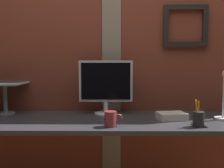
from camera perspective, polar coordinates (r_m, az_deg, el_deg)
brick_wall_back at (r=2.06m, az=-0.27°, el=7.43°), size 3.01×0.16×2.53m
desk at (r=1.76m, az=-0.03°, el=-10.75°), size 2.38×0.61×0.77m
monitor at (r=1.88m, az=-1.50°, el=0.07°), size 0.42×0.18×0.43m
laptop_stand at (r=2.09m, az=-24.33°, el=-2.16°), size 0.28×0.22×0.24m
laptop at (r=2.14m, az=-23.70°, el=1.57°), size 0.32×0.30×0.21m
pen_cup at (r=1.62m, az=20.08°, el=-7.90°), size 0.07×0.07×0.18m
coffee_mug at (r=1.53m, az=-0.28°, el=-8.42°), size 0.12×0.08×0.10m
paper_clutter_stack at (r=1.78m, az=14.15°, el=-7.48°), size 0.22×0.17×0.05m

